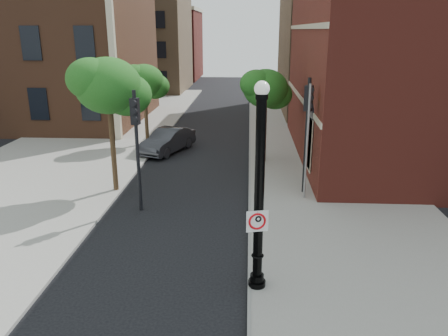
# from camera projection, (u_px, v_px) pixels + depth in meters

# --- Properties ---
(ground) EXTENTS (120.00, 120.00, 0.00)m
(ground) POSITION_uv_depth(u_px,v_px,m) (184.00, 274.00, 13.70)
(ground) COLOR black
(ground) RESTS_ON ground
(sidewalk_right) EXTENTS (8.00, 60.00, 0.12)m
(sidewalk_right) POSITION_uv_depth(u_px,v_px,m) (325.00, 175.00, 22.87)
(sidewalk_right) COLOR gray
(sidewalk_right) RESTS_ON ground
(sidewalk_left) EXTENTS (10.00, 50.00, 0.12)m
(sidewalk_left) POSITION_uv_depth(u_px,v_px,m) (96.00, 136.00, 31.30)
(sidewalk_left) COLOR gray
(sidewalk_left) RESTS_ON ground
(curb_edge) EXTENTS (0.10, 60.00, 0.14)m
(curb_edge) POSITION_uv_depth(u_px,v_px,m) (250.00, 174.00, 23.08)
(curb_edge) COLOR gray
(curb_edge) RESTS_ON ground
(victorian_building) EXTENTS (18.60, 14.60, 17.95)m
(victorian_building) POSITION_uv_depth(u_px,v_px,m) (25.00, 11.00, 34.74)
(victorian_building) COLOR brown
(victorian_building) RESTS_ON ground
(bg_building_tan_a) EXTENTS (12.00, 12.00, 12.00)m
(bg_building_tan_a) POSITION_uv_depth(u_px,v_px,m) (138.00, 41.00, 54.41)
(bg_building_tan_a) COLOR #7D6244
(bg_building_tan_a) RESTS_ON ground
(bg_building_red) EXTENTS (12.00, 12.00, 10.00)m
(bg_building_red) POSITION_uv_depth(u_px,v_px,m) (161.00, 46.00, 68.03)
(bg_building_red) COLOR #5E1B16
(bg_building_red) RESTS_ON ground
(bg_building_tan_b) EXTENTS (22.00, 14.00, 14.00)m
(bg_building_tan_b) POSITION_uv_depth(u_px,v_px,m) (406.00, 34.00, 39.25)
(bg_building_tan_b) COLOR #7D6244
(bg_building_tan_b) RESTS_ON ground
(lamppost) EXTENTS (0.52, 0.52, 6.10)m
(lamppost) POSITION_uv_depth(u_px,v_px,m) (259.00, 200.00, 12.09)
(lamppost) COLOR black
(lamppost) RESTS_ON ground
(no_parking_sign) EXTENTS (0.62, 0.18, 0.63)m
(no_parking_sign) POSITION_uv_depth(u_px,v_px,m) (257.00, 221.00, 12.12)
(no_parking_sign) COLOR white
(no_parking_sign) RESTS_ON ground
(parked_car) EXTENTS (3.10, 4.75, 1.48)m
(parked_car) POSITION_uv_depth(u_px,v_px,m) (168.00, 141.00, 27.19)
(parked_car) COLOR #2D2E32
(parked_car) RESTS_ON ground
(traffic_signal_left) EXTENTS (0.35, 0.43, 5.09)m
(traffic_signal_left) POSITION_uv_depth(u_px,v_px,m) (136.00, 131.00, 17.56)
(traffic_signal_left) COLOR black
(traffic_signal_left) RESTS_ON ground
(traffic_signal_right) EXTENTS (0.43, 0.47, 5.37)m
(traffic_signal_right) POSITION_uv_depth(u_px,v_px,m) (308.00, 118.00, 19.30)
(traffic_signal_right) COLOR black
(traffic_signal_right) RESTS_ON ground
(utility_pole) EXTENTS (0.10, 0.10, 5.20)m
(utility_pole) POSITION_uv_depth(u_px,v_px,m) (307.00, 144.00, 18.94)
(utility_pole) COLOR #999999
(utility_pole) RESTS_ON ground
(street_tree_a) EXTENTS (3.46, 3.13, 6.23)m
(street_tree_a) POSITION_uv_depth(u_px,v_px,m) (109.00, 87.00, 19.26)
(street_tree_a) COLOR #372716
(street_tree_a) RESTS_ON ground
(street_tree_b) EXTENTS (2.93, 2.65, 5.28)m
(street_tree_b) POSITION_uv_depth(u_px,v_px,m) (145.00, 82.00, 27.87)
(street_tree_b) COLOR #372716
(street_tree_b) RESTS_ON ground
(street_tree_c) EXTENTS (2.95, 2.67, 5.31)m
(street_tree_c) POSITION_uv_depth(u_px,v_px,m) (266.00, 90.00, 24.05)
(street_tree_c) COLOR #372716
(street_tree_c) RESTS_ON ground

